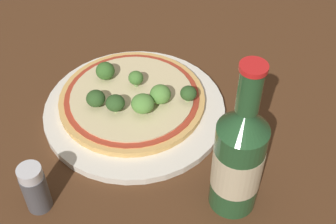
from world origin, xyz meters
TOP-DOWN VIEW (x-y plane):
  - ground_plane at (0.00, 0.00)m, footprint 3.00×3.00m
  - plate at (-0.02, -0.01)m, footprint 0.29×0.29m
  - pizza at (-0.03, -0.01)m, footprint 0.24×0.24m
  - broccoli_floret_0 at (-0.05, 0.01)m, footprint 0.02×0.02m
  - broccoli_floret_1 at (0.01, -0.00)m, footprint 0.04×0.04m
  - broccoli_floret_2 at (-0.03, -0.06)m, footprint 0.03×0.03m
  - broccoli_floret_3 at (-0.00, 0.03)m, footprint 0.03×0.03m
  - broccoli_floret_4 at (-0.09, -0.03)m, footprint 0.03×0.03m
  - broccoli_floret_5 at (0.01, 0.08)m, footprint 0.03×0.03m
  - broccoli_floret_6 at (-0.01, -0.04)m, footprint 0.03×0.03m
  - beer_bottle at (0.19, 0.07)m, footprint 0.06×0.06m
  - pepper_shaker at (0.11, -0.18)m, footprint 0.03×0.03m

SIDE VIEW (x-z plane):
  - ground_plane at x=0.00m, z-range 0.00..0.00m
  - plate at x=-0.02m, z-range 0.00..0.01m
  - pizza at x=-0.03m, z-range 0.01..0.03m
  - pepper_shaker at x=0.11m, z-range 0.00..0.08m
  - broccoli_floret_4 at x=-0.09m, z-range 0.03..0.06m
  - broccoli_floret_2 at x=-0.03m, z-range 0.03..0.06m
  - broccoli_floret_5 at x=0.01m, z-range 0.03..0.06m
  - broccoli_floret_0 at x=-0.05m, z-range 0.03..0.06m
  - broccoli_floret_6 at x=-0.01m, z-range 0.03..0.06m
  - broccoli_floret_3 at x=0.00m, z-range 0.03..0.06m
  - broccoli_floret_1 at x=0.01m, z-range 0.03..0.06m
  - beer_bottle at x=0.19m, z-range -0.03..0.21m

